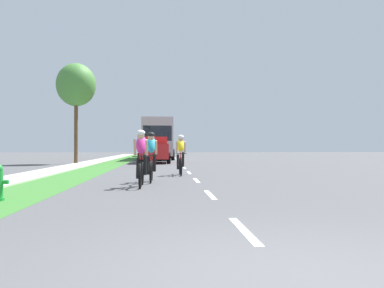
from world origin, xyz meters
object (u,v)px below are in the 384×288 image
object	(u,v)px
cyclist_lead	(141,158)
pickup_maroon	(162,149)
bus_silver	(158,137)
suv_red	(155,149)
cyclist_distant	(181,155)
cyclist_trailing	(151,156)
street_tree_near	(76,85)

from	to	relation	value
cyclist_lead	pickup_maroon	distance (m)	42.93
bus_silver	suv_red	bearing A→B (deg)	-90.73
cyclist_lead	bus_silver	bearing A→B (deg)	89.80
cyclist_lead	cyclist_distant	world-z (taller)	same
suv_red	bus_silver	world-z (taller)	bus_silver
pickup_maroon	cyclist_trailing	bearing A→B (deg)	-90.18
cyclist_distant	pickup_maroon	world-z (taller)	pickup_maroon
cyclist_lead	cyclist_trailing	size ratio (longest dim) A/B	1.00
cyclist_trailing	cyclist_lead	bearing A→B (deg)	-97.93
cyclist_lead	pickup_maroon	world-z (taller)	pickup_maroon
cyclist_lead	pickup_maroon	size ratio (longest dim) A/B	0.34
cyclist_trailing	suv_red	bearing A→B (deg)	90.95
cyclist_trailing	pickup_maroon	xyz separation A→B (m)	(0.13, 41.32, 0.02)
cyclist_distant	pickup_maroon	xyz separation A→B (m)	(-0.92, 38.36, 0.02)
bus_silver	street_tree_near	bearing A→B (deg)	-116.54
cyclist_trailing	bus_silver	bearing A→B (deg)	90.31
street_tree_near	bus_silver	bearing A→B (deg)	63.46
bus_silver	street_tree_near	xyz separation A→B (m)	(-5.23, -10.47, 3.16)
suv_red	cyclist_distant	bearing A→B (deg)	-83.89
pickup_maroon	street_tree_near	size ratio (longest dim) A/B	0.77
cyclist_distant	cyclist_trailing	bearing A→B (deg)	-109.59
bus_silver	cyclist_trailing	bearing A→B (deg)	-89.69
cyclist_distant	cyclist_lead	bearing A→B (deg)	-105.63
cyclist_lead	cyclist_trailing	bearing A→B (deg)	82.07
suv_red	bus_silver	bearing A→B (deg)	89.27
cyclist_trailing	cyclist_distant	xyz separation A→B (m)	(1.05, 2.96, 0.00)
bus_silver	cyclist_lead	bearing A→B (deg)	-90.20
suv_red	pickup_maroon	distance (m)	26.17
cyclist_distant	bus_silver	bearing A→B (deg)	93.17
cyclist_trailing	street_tree_near	size ratio (longest dim) A/B	0.26
cyclist_distant	suv_red	world-z (taller)	suv_red
cyclist_trailing	suv_red	distance (m)	15.15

